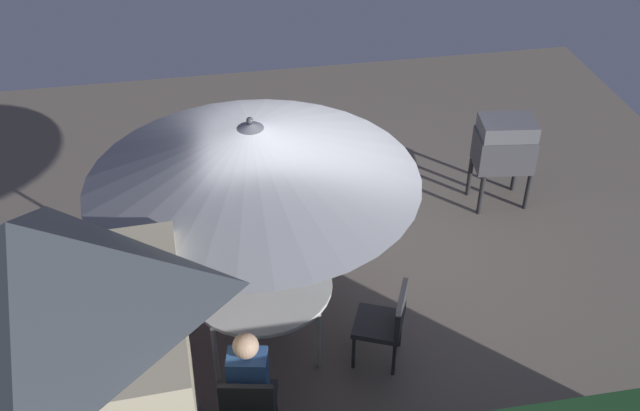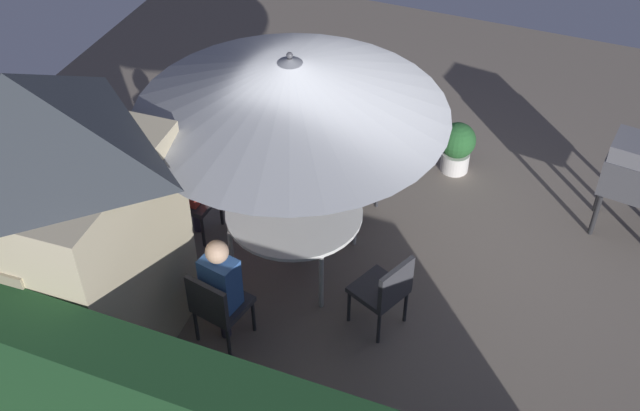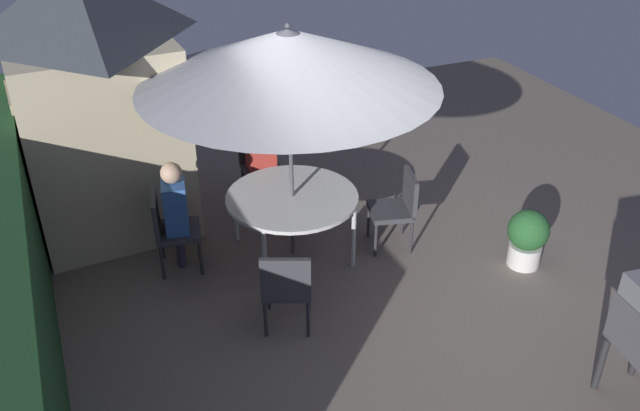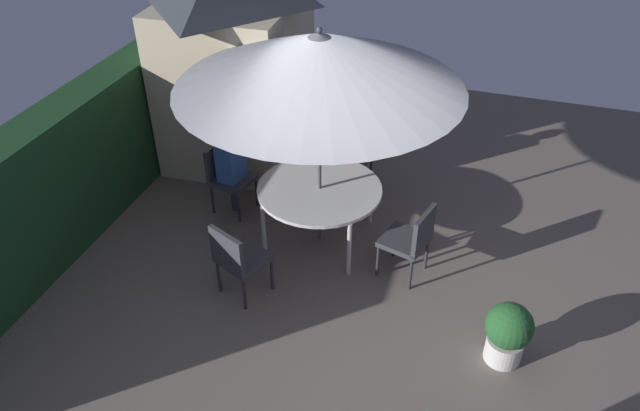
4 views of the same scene
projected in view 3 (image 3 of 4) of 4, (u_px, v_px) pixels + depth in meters
name	position (u px, v px, depth m)	size (l,w,h in m)	color
ground_plane	(378.00, 274.00, 7.27)	(11.00, 11.00, 0.00)	#6B6056
hedge_backdrop	(12.00, 294.00, 5.66)	(6.61, 0.52, 1.63)	#193D1E
garden_shed	(94.00, 97.00, 7.53)	(2.12, 1.88, 3.01)	#C6B793
patio_table	(292.00, 200.00, 7.27)	(1.43, 1.43, 0.73)	white
patio_umbrella	(289.00, 58.00, 6.46)	(3.00, 3.00, 2.60)	#4C4C51
chair_near_shed	(259.00, 161.00, 8.42)	(0.49, 0.48, 0.90)	#38383D
chair_far_side	(170.00, 226.00, 7.12)	(0.54, 0.54, 0.90)	#38383D
chair_toward_hedge	(287.00, 285.00, 6.26)	(0.61, 0.61, 0.90)	#38383D
chair_toward_house	(398.00, 205.00, 7.50)	(0.57, 0.57, 0.90)	#38383D
potted_plant_by_shed	(527.00, 237.00, 7.24)	(0.45, 0.45, 0.67)	silver
person_in_red	(260.00, 145.00, 8.21)	(0.26, 0.35, 1.26)	#CC3D33
person_in_blue	(175.00, 204.00, 7.00)	(0.38, 0.30, 1.26)	#3866B2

